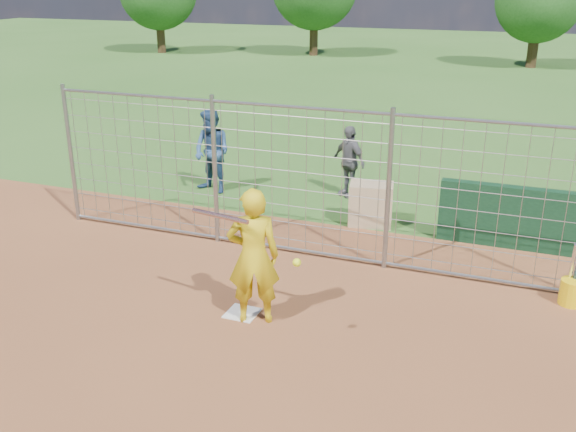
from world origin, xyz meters
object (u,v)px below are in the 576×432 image
at_px(batter, 253,257).
at_px(bystander_a, 212,152).
at_px(bucket_with_bats, 573,289).
at_px(equipment_bin, 371,204).
at_px(bystander_b, 349,161).

xyz_separation_m(batter, bystander_a, (-3.09, 4.76, -0.05)).
relative_size(bystander_a, bucket_with_bats, 1.84).
bearing_deg(equipment_bin, bystander_b, 109.00).
height_order(batter, bystander_a, batter).
relative_size(bystander_b, equipment_bin, 1.89).
bearing_deg(bystander_b, batter, -55.46).
relative_size(equipment_bin, bucket_with_bats, 0.82).
relative_size(batter, bucket_with_bats, 1.95).
bearing_deg(batter, equipment_bin, -120.48).
distance_m(bystander_a, bystander_b, 2.92).
distance_m(batter, bystander_a, 5.68).
bearing_deg(batter, bystander_b, -109.47).
distance_m(batter, equipment_bin, 4.17).
bearing_deg(bystander_a, bystander_b, 31.20).
bearing_deg(bystander_a, equipment_bin, 4.69).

